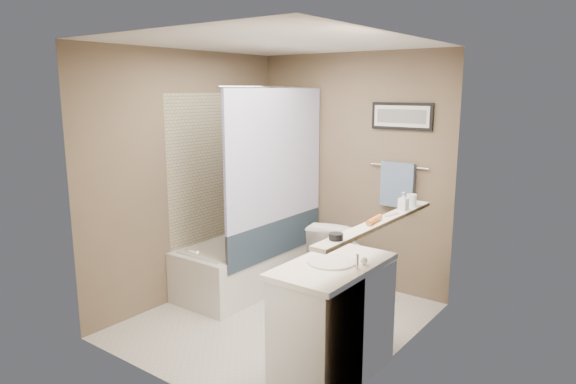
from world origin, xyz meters
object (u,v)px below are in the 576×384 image
Objects in this scene: toilet at (339,256)px; candle_bowl_near at (336,237)px; bathtub at (246,264)px; vanity at (333,322)px; hair_brush_front at (374,220)px; soap_bottle at (403,201)px; glass_jar at (411,200)px.

candle_bowl_near is (0.94, -1.61, 0.75)m from toilet.
toilet reaches higher than bathtub.
candle_bowl_near is at bearing -33.30° from bathtub.
vanity is (1.60, -0.87, 0.15)m from bathtub.
toilet is 1.63m from hair_brush_front.
hair_brush_front is 0.48m from soap_bottle.
hair_brush_front is at bearing -90.00° from soap_bottle.
candle_bowl_near is at bearing -90.00° from hair_brush_front.
bathtub is 6.82× the size of hair_brush_front.
candle_bowl_near is 1.15m from glass_jar.
soap_bottle is at bearing 90.00° from hair_brush_front.
soap_bottle is (0.19, 0.70, 0.79)m from vanity.
glass_jar is at bearing -0.74° from bathtub.
hair_brush_front is (0.00, 0.51, 0.00)m from candle_bowl_near.
toilet is (0.84, 0.45, 0.14)m from bathtub.
toilet is 8.64× the size of candle_bowl_near.
candle_bowl_near is (0.19, -0.29, 0.73)m from vanity.
soap_bottle is (1.79, -0.17, 0.94)m from bathtub.
hair_brush_front is at bearing -90.00° from glass_jar.
toilet is 1.53m from vanity.
vanity is 10.00× the size of candle_bowl_near.
glass_jar is 0.16m from soap_bottle.
bathtub is 2.30m from candle_bowl_near.
glass_jar is 0.70× the size of soap_bottle.
hair_brush_front is (0.94, -1.10, 0.75)m from toilet.
candle_bowl_near reaches higher than toilet.
soap_bottle is at bearing 78.28° from vanity.
glass_jar is (1.79, -0.01, 0.92)m from bathtub.
bathtub is at bearing 154.41° from vanity.
hair_brush_front is 0.63m from glass_jar.
soap_bottle is (0.00, 0.48, 0.05)m from hair_brush_front.
soap_bottle reaches higher than glass_jar.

